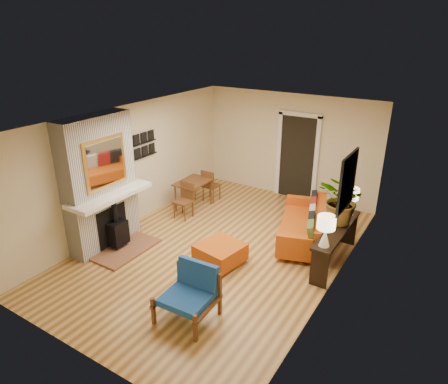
{
  "coord_description": "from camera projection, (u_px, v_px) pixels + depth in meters",
  "views": [
    {
      "loc": [
        3.7,
        -5.72,
        4.08
      ],
      "look_at": [
        0.0,
        0.2,
        1.15
      ],
      "focal_mm": 32.0,
      "sensor_mm": 36.0,
      "label": 1
    }
  ],
  "objects": [
    {
      "name": "room_shell",
      "position": [
        303.0,
        159.0,
        9.14
      ],
      "size": [
        6.5,
        6.5,
        6.5
      ],
      "color": "tan",
      "rests_on": "ground"
    },
    {
      "name": "lamp_far",
      "position": [
        350.0,
        198.0,
        7.52
      ],
      "size": [
        0.3,
        0.3,
        0.54
      ],
      "color": "white",
      "rests_on": "console_table"
    },
    {
      "name": "blue_chair",
      "position": [
        191.0,
        290.0,
        5.93
      ],
      "size": [
        0.82,
        0.8,
        0.82
      ],
      "color": "brown",
      "rests_on": "ground"
    },
    {
      "name": "fireplace",
      "position": [
        101.0,
        187.0,
        7.58
      ],
      "size": [
        1.09,
        1.68,
        2.6
      ],
      "color": "white",
      "rests_on": "ground"
    },
    {
      "name": "ottoman",
      "position": [
        220.0,
        252.0,
        7.33
      ],
      "size": [
        0.87,
        0.87,
        0.38
      ],
      "color": "silver",
      "rests_on": "ground"
    },
    {
      "name": "lamp_near",
      "position": [
        326.0,
        228.0,
        6.43
      ],
      "size": [
        0.3,
        0.3,
        0.54
      ],
      "color": "white",
      "rests_on": "console_table"
    },
    {
      "name": "console_table",
      "position": [
        336.0,
        235.0,
        7.19
      ],
      "size": [
        0.34,
        1.85,
        0.72
      ],
      "color": "black",
      "rests_on": "ground"
    },
    {
      "name": "dining_table",
      "position": [
        196.0,
        187.0,
        9.43
      ],
      "size": [
        0.63,
        1.52,
        0.82
      ],
      "color": "brown",
      "rests_on": "ground"
    },
    {
      "name": "sofa",
      "position": [
        307.0,
        225.0,
        8.05
      ],
      "size": [
        1.41,
        2.14,
        0.78
      ],
      "color": "silver",
      "rests_on": "ground"
    },
    {
      "name": "houseplant",
      "position": [
        343.0,
        200.0,
        7.12
      ],
      "size": [
        1.06,
        1.01,
        0.93
      ],
      "primitive_type": "imported",
      "rotation": [
        0.0,
        0.0,
        -0.43
      ],
      "color": "#1E5919",
      "rests_on": "console_table"
    }
  ]
}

